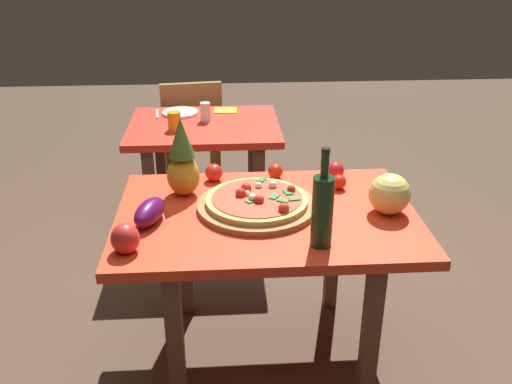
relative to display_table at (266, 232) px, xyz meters
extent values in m
plane|color=#4C3828|center=(0.00, 0.00, -0.63)|extent=(10.00, 10.00, 0.00)
cube|color=brown|center=(-0.36, -0.36, -0.29)|extent=(0.06, 0.06, 0.69)
cube|color=brown|center=(0.36, -0.36, -0.29)|extent=(0.06, 0.06, 0.69)
cube|color=brown|center=(-0.36, 0.36, -0.29)|extent=(0.06, 0.06, 0.69)
cube|color=brown|center=(0.36, 0.36, -0.29)|extent=(0.06, 0.06, 0.69)
cube|color=red|center=(0.00, 0.00, 0.07)|extent=(1.19, 0.82, 0.04)
cube|color=brown|center=(-0.57, 0.85, -0.29)|extent=(0.06, 0.06, 0.69)
cube|color=brown|center=(0.03, 0.85, -0.29)|extent=(0.06, 0.06, 0.69)
cube|color=brown|center=(-0.57, 1.45, -0.29)|extent=(0.06, 0.06, 0.69)
cube|color=brown|center=(0.03, 1.45, -0.29)|extent=(0.06, 0.06, 0.69)
cube|color=red|center=(-0.27, 1.15, 0.07)|extent=(0.87, 0.70, 0.04)
cube|color=olive|center=(-0.24, 1.98, -0.43)|extent=(0.04, 0.04, 0.41)
cube|color=olive|center=(-0.57, 1.94, -0.43)|extent=(0.04, 0.04, 0.41)
cube|color=olive|center=(-0.20, 1.65, -0.43)|extent=(0.04, 0.04, 0.41)
cube|color=olive|center=(-0.53, 1.61, -0.43)|extent=(0.04, 0.04, 0.41)
cube|color=olive|center=(-0.38, 1.80, -0.20)|extent=(0.45, 0.45, 0.04)
cube|color=olive|center=(-0.36, 1.62, 0.02)|extent=(0.40, 0.09, 0.40)
cylinder|color=olive|center=(-0.04, 0.03, 0.11)|extent=(0.48, 0.48, 0.02)
cylinder|color=#E6A955|center=(-0.04, 0.03, 0.13)|extent=(0.41, 0.41, 0.02)
cylinder|color=#CD3F27|center=(-0.04, 0.03, 0.14)|extent=(0.36, 0.36, 0.00)
sphere|color=red|center=(0.11, 0.08, 0.15)|extent=(0.03, 0.03, 0.03)
sphere|color=red|center=(-0.08, 0.10, 0.16)|extent=(0.04, 0.04, 0.04)
sphere|color=red|center=(-0.10, 0.05, 0.16)|extent=(0.04, 0.04, 0.04)
sphere|color=red|center=(0.06, -0.10, 0.16)|extent=(0.04, 0.04, 0.04)
sphere|color=red|center=(-0.03, -0.01, 0.15)|extent=(0.04, 0.04, 0.04)
cube|color=#2B8322|center=(-0.05, 0.01, 0.15)|extent=(0.03, 0.04, 0.00)
cube|color=#368230|center=(-0.06, -0.01, 0.15)|extent=(0.05, 0.05, 0.00)
cube|color=#257927|center=(-0.01, 0.20, 0.15)|extent=(0.05, 0.05, 0.00)
cube|color=#397933|center=(0.11, 0.00, 0.15)|extent=(0.05, 0.03, 0.00)
cube|color=#22752D|center=(0.09, 0.06, 0.15)|extent=(0.04, 0.05, 0.00)
cube|color=#287A39|center=(0.03, 0.02, 0.15)|extent=(0.05, 0.05, 0.00)
cube|color=#34812D|center=(0.06, -0.01, 0.15)|extent=(0.05, 0.05, 0.00)
sphere|color=white|center=(-0.07, 0.05, 0.15)|extent=(0.03, 0.03, 0.03)
sphere|color=white|center=(0.04, 0.13, 0.16)|extent=(0.03, 0.03, 0.03)
sphere|color=white|center=(-0.05, 0.01, 0.15)|extent=(0.03, 0.03, 0.03)
sphere|color=white|center=(-0.02, 0.13, 0.15)|extent=(0.03, 0.03, 0.03)
cylinder|color=#163118|center=(0.17, -0.27, 0.22)|extent=(0.08, 0.08, 0.26)
cylinder|color=#163118|center=(0.17, -0.27, 0.40)|extent=(0.03, 0.03, 0.09)
cylinder|color=black|center=(0.17, -0.27, 0.45)|extent=(0.03, 0.03, 0.02)
ellipsoid|color=#BF8922|center=(-0.33, 0.19, 0.18)|extent=(0.14, 0.14, 0.17)
cone|color=#3B6323|center=(-0.33, 0.19, 0.35)|extent=(0.11, 0.11, 0.17)
sphere|color=#E1CE64|center=(0.48, -0.04, 0.18)|extent=(0.16, 0.16, 0.16)
ellipsoid|color=red|center=(-0.51, -0.27, 0.14)|extent=(0.10, 0.10, 0.11)
ellipsoid|color=#4B0D47|center=(-0.45, -0.06, 0.14)|extent=(0.15, 0.22, 0.09)
sphere|color=red|center=(0.33, 0.20, 0.13)|extent=(0.07, 0.07, 0.07)
sphere|color=red|center=(0.33, 0.31, 0.13)|extent=(0.08, 0.08, 0.08)
sphere|color=red|center=(-0.21, 0.32, 0.13)|extent=(0.08, 0.08, 0.08)
sphere|color=red|center=(0.07, 0.33, 0.13)|extent=(0.07, 0.07, 0.07)
cylinder|color=gold|center=(-0.43, 1.05, 0.15)|extent=(0.07, 0.07, 0.10)
cylinder|color=silver|center=(-0.26, 1.20, 0.15)|extent=(0.06, 0.06, 0.11)
cylinder|color=white|center=(-0.42, 1.35, 0.10)|extent=(0.22, 0.22, 0.02)
cube|color=silver|center=(-0.56, 1.35, 0.10)|extent=(0.03, 0.18, 0.01)
cube|color=silver|center=(-0.28, 1.35, 0.10)|extent=(0.03, 0.18, 0.01)
cube|color=yellow|center=(-0.14, 1.39, 0.10)|extent=(0.15, 0.13, 0.01)
camera|label=1|loc=(-0.17, -1.97, 1.11)|focal=39.23mm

